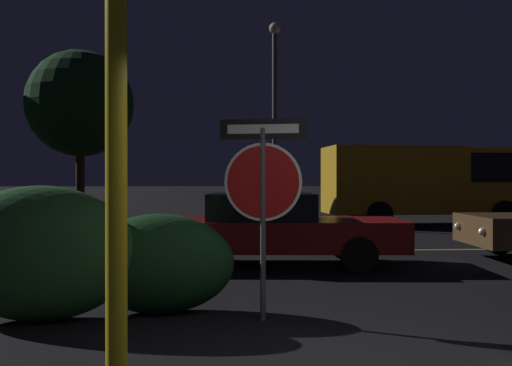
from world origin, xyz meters
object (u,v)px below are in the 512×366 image
object	(u,v)px
yellow_pole_left	(116,176)
passing_car_2	(268,229)
hedge_bush_2	(159,264)
stop_sign	(263,180)
street_lamp	(275,107)
tree_0	(80,104)
delivery_truck	(435,179)
hedge_bush_1	(40,253)

from	to	relation	value
yellow_pole_left	passing_car_2	bearing A→B (deg)	73.32
hedge_bush_2	stop_sign	bearing A→B (deg)	-19.47
stop_sign	street_lamp	world-z (taller)	street_lamp
stop_sign	tree_0	distance (m)	16.47
street_lamp	yellow_pole_left	bearing A→B (deg)	-101.14
tree_0	hedge_bush_2	bearing A→B (deg)	-74.01
yellow_pole_left	stop_sign	bearing A→B (deg)	54.30
delivery_truck	tree_0	size ratio (longest dim) A/B	1.14
tree_0	street_lamp	bearing A→B (deg)	-25.08
hedge_bush_1	delivery_truck	xyz separation A→B (m)	(9.47, 12.64, 0.81)
stop_sign	hedge_bush_1	xyz separation A→B (m)	(-2.41, 0.14, -0.80)
stop_sign	hedge_bush_2	distance (m)	1.56
stop_sign	passing_car_2	xyz separation A→B (m)	(0.44, 3.94, -0.87)
tree_0	hedge_bush_1	bearing A→B (deg)	-78.75
delivery_truck	tree_0	xyz separation A→B (m)	(-12.49, 2.51, 2.79)
hedge_bush_1	passing_car_2	size ratio (longest dim) A/B	0.42
hedge_bush_1	tree_0	bearing A→B (deg)	101.25
yellow_pole_left	hedge_bush_2	bearing A→B (deg)	86.89
hedge_bush_1	delivery_truck	bearing A→B (deg)	53.15
hedge_bush_2	street_lamp	bearing A→B (deg)	77.39
passing_car_2	street_lamp	size ratio (longest dim) A/B	0.74
yellow_pole_left	hedge_bush_1	distance (m)	2.38
hedge_bush_1	stop_sign	bearing A→B (deg)	-3.42
stop_sign	delivery_truck	bearing A→B (deg)	74.17
yellow_pole_left	street_lamp	world-z (taller)	street_lamp
hedge_bush_2	street_lamp	size ratio (longest dim) A/B	0.26
stop_sign	yellow_pole_left	size ratio (longest dim) A/B	0.70
hedge_bush_1	hedge_bush_2	xyz separation A→B (m)	(1.25, 0.27, -0.16)
hedge_bush_1	street_lamp	size ratio (longest dim) A/B	0.31
street_lamp	delivery_truck	bearing A→B (deg)	7.15
hedge_bush_2	delivery_truck	size ratio (longest dim) A/B	0.24
delivery_truck	tree_0	distance (m)	13.04
passing_car_2	delivery_truck	bearing A→B (deg)	147.91
passing_car_2	stop_sign	bearing A→B (deg)	-1.55
hedge_bush_2	tree_0	bearing A→B (deg)	105.99
hedge_bush_1	passing_car_2	bearing A→B (deg)	53.17
yellow_pole_left	hedge_bush_1	xyz separation A→B (m)	(-1.13, 1.92, -0.82)
hedge_bush_2	delivery_truck	distance (m)	14.89
stop_sign	street_lamp	bearing A→B (deg)	96.24
hedge_bush_2	tree_0	xyz separation A→B (m)	(-4.27, 14.89, 3.76)
hedge_bush_2	delivery_truck	xyz separation A→B (m)	(8.22, 12.37, 0.97)
hedge_bush_1	passing_car_2	world-z (taller)	hedge_bush_1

